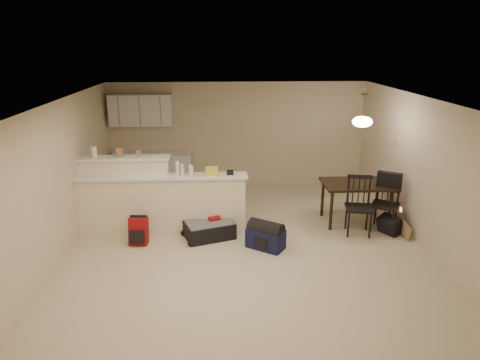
{
  "coord_description": "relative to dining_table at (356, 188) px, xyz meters",
  "views": [
    {
      "loc": [
        -0.49,
        -6.45,
        3.38
      ],
      "look_at": [
        -0.1,
        0.7,
        1.05
      ],
      "focal_mm": 32.0,
      "sensor_mm": 36.0,
      "label": 1
    }
  ],
  "objects": [
    {
      "name": "dining_chair_far",
      "position": [
        0.42,
        -0.41,
        -0.18
      ],
      "size": [
        0.63,
        0.62,
        1.06
      ],
      "primitive_type": null,
      "rotation": [
        0.0,
        0.0,
        -0.55
      ],
      "color": "black",
      "rests_on": "ground"
    },
    {
      "name": "kitchen_counter",
      "position": [
        -4.16,
        2.03,
        -0.25
      ],
      "size": [
        1.8,
        0.6,
        0.9
      ],
      "primitive_type": "cube",
      "color": "white",
      "rests_on": "ground"
    },
    {
      "name": "black_daypack",
      "position": [
        0.48,
        -0.57,
        -0.54
      ],
      "size": [
        0.41,
        0.45,
        0.33
      ],
      "primitive_type": "cube",
      "rotation": [
        0.0,
        0.0,
        2.09
      ],
      "color": "black",
      "rests_on": "ground"
    },
    {
      "name": "small_box",
      "position": [
        -4.07,
        -0.04,
        0.75
      ],
      "size": [
        0.08,
        0.06,
        0.12
      ],
      "primitive_type": "cube",
      "color": "#9B7350",
      "rests_on": "breakfast_bar"
    },
    {
      "name": "bottle_b",
      "position": [
        -3.12,
        -0.26,
        0.48
      ],
      "size": [
        0.06,
        0.06,
        0.18
      ],
      "primitive_type": "cylinder",
      "color": "silver",
      "rests_on": "breakfast_bar"
    },
    {
      "name": "cereal_box",
      "position": [
        -4.41,
        -0.04,
        0.77
      ],
      "size": [
        0.1,
        0.07,
        0.16
      ],
      "primitive_type": "cube",
      "color": "#9B7350",
      "rests_on": "breakfast_bar"
    },
    {
      "name": "suitcase",
      "position": [
        -2.82,
        -0.55,
        -0.56
      ],
      "size": [
        0.98,
        0.79,
        0.28
      ],
      "primitive_type": "cube",
      "rotation": [
        0.0,
        0.0,
        0.33
      ],
      "color": "black",
      "rests_on": "ground"
    },
    {
      "name": "bottle_a",
      "position": [
        -3.37,
        -0.26,
        0.52
      ],
      "size": [
        0.07,
        0.07,
        0.26
      ],
      "primitive_type": "cylinder",
      "color": "silver",
      "rests_on": "breakfast_bar"
    },
    {
      "name": "jar",
      "position": [
        -4.86,
        -0.04,
        0.79
      ],
      "size": [
        0.1,
        0.1,
        0.2
      ],
      "primitive_type": "cylinder",
      "color": "silver",
      "rests_on": "breakfast_bar"
    },
    {
      "name": "bag_lump",
      "position": [
        -2.76,
        -0.26,
        0.46
      ],
      "size": [
        0.22,
        0.18,
        0.14
      ],
      "primitive_type": "cube",
      "color": "#9B7350",
      "rests_on": "breakfast_bar"
    },
    {
      "name": "dining_table",
      "position": [
        0.0,
        0.0,
        0.0
      ],
      "size": [
        1.29,
        0.86,
        0.8
      ],
      "rotation": [
        0.0,
        0.0,
        -0.0
      ],
      "color": "black",
      "rests_on": "ground"
    },
    {
      "name": "thermostat",
      "position": [
        0.82,
        0.39,
        0.8
      ],
      "size": [
        0.02,
        0.12,
        0.12
      ],
      "primitive_type": "cube",
      "color": "beige",
      "rests_on": "room"
    },
    {
      "name": "extra_item_y",
      "position": [
        -3.28,
        -0.26,
        0.49
      ],
      "size": [
        0.06,
        0.06,
        0.21
      ],
      "primitive_type": "cylinder",
      "color": "silver",
      "rests_on": "breakfast_bar"
    },
    {
      "name": "upper_cabinets",
      "position": [
        -4.36,
        2.16,
        1.2
      ],
      "size": [
        1.4,
        0.34,
        0.7
      ],
      "primitive_type": "cube",
      "color": "white",
      "rests_on": "room"
    },
    {
      "name": "dining_chair_near",
      "position": [
        -0.1,
        -0.54,
        -0.17
      ],
      "size": [
        0.54,
        0.52,
        1.07
      ],
      "primitive_type": null,
      "rotation": [
        0.0,
        0.0,
        -0.17
      ],
      "color": "black",
      "rests_on": "ground"
    },
    {
      "name": "pouch",
      "position": [
        -2.43,
        -0.26,
        0.43
      ],
      "size": [
        0.12,
        0.1,
        0.08
      ],
      "primitive_type": "cube",
      "color": "#9B7350",
      "rests_on": "breakfast_bar"
    },
    {
      "name": "room",
      "position": [
        -2.16,
        -1.16,
        0.55
      ],
      "size": [
        7.0,
        7.02,
        2.5
      ],
      "color": "beige",
      "rests_on": "ground"
    },
    {
      "name": "cardboard_sheet",
      "position": [
        0.69,
        -0.75,
        -0.56
      ],
      "size": [
        0.05,
        0.38,
        0.29
      ],
      "primitive_type": "cube",
      "rotation": [
        0.0,
        0.0,
        1.65
      ],
      "color": "#9B7350",
      "rests_on": "ground"
    },
    {
      "name": "breakfast_bar",
      "position": [
        -3.92,
        -0.18,
        -0.1
      ],
      "size": [
        3.08,
        0.58,
        1.39
      ],
      "color": "#F3E6C4",
      "rests_on": "ground"
    },
    {
      "name": "extra_item_x",
      "position": [
        -3.14,
        -0.26,
        0.48
      ],
      "size": [
        0.06,
        0.06,
        0.19
      ],
      "primitive_type": "cylinder",
      "color": "silver",
      "rests_on": "breakfast_bar"
    },
    {
      "name": "pendant_lamp",
      "position": [
        0.0,
        0.0,
        1.29
      ],
      "size": [
        0.36,
        0.36,
        0.62
      ],
      "color": "brown",
      "rests_on": "room"
    },
    {
      "name": "red_backpack",
      "position": [
        -4.05,
        -0.72,
        -0.47
      ],
      "size": [
        0.33,
        0.22,
        0.47
      ],
      "primitive_type": "cube",
      "rotation": [
        0.0,
        0.0,
        -0.07
      ],
      "color": "maroon",
      "rests_on": "ground"
    },
    {
      "name": "navy_duffel",
      "position": [
        -1.85,
        -1.02,
        -0.54
      ],
      "size": [
        0.7,
        0.63,
        0.34
      ],
      "primitive_type": "cube",
      "rotation": [
        0.0,
        0.0,
        -0.6
      ],
      "color": "#13173C",
      "rests_on": "ground"
    }
  ]
}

